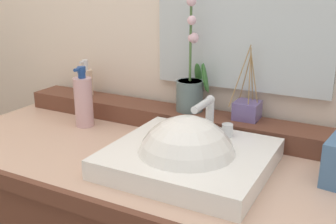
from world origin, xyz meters
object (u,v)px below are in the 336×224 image
at_px(lotion_bottle, 84,101).
at_px(reed_diffuser, 247,109).
at_px(soap_dispenser, 86,81).
at_px(potted_plant, 192,87).
at_px(sink_basin, 187,163).

bearing_deg(lotion_bottle, reed_diffuser, 16.88).
bearing_deg(soap_dispenser, reed_diffuser, 1.04).
bearing_deg(lotion_bottle, potted_plant, 24.84).
distance_m(soap_dispenser, reed_diffuser, 0.62).
bearing_deg(potted_plant, soap_dispenser, -179.14).
relative_size(soap_dispenser, reed_diffuser, 0.57).
xyz_separation_m(reed_diffuser, lotion_bottle, (-0.52, -0.16, -0.00)).
height_order(sink_basin, lotion_bottle, lotion_bottle).
distance_m(soap_dispenser, lotion_bottle, 0.18).
height_order(potted_plant, lotion_bottle, potted_plant).
height_order(soap_dispenser, reed_diffuser, reed_diffuser).
bearing_deg(potted_plant, reed_diffuser, 1.44).
distance_m(sink_basin, soap_dispenser, 0.63).
height_order(potted_plant, soap_dispenser, potted_plant).
bearing_deg(sink_basin, reed_diffuser, 77.79).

